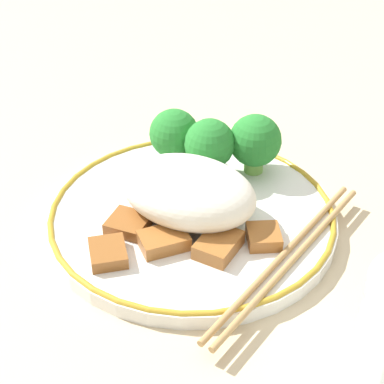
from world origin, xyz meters
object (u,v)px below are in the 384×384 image
chopsticks (288,258)px  broccoli_back_right (174,134)px  broccoli_back_left (255,141)px  plate (192,216)px  broccoli_back_center (210,145)px

chopsticks → broccoli_back_right: bearing=-31.3°
broccoli_back_left → chopsticks: size_ratio=0.26×
plate → broccoli_back_center: (0.01, -0.06, 0.04)m
broccoli_back_center → chopsticks: size_ratio=0.26×
broccoli_back_center → chopsticks: broccoli_back_center is taller
broccoli_back_center → chopsticks: (-0.10, 0.08, -0.03)m
chopsticks → broccoli_back_left: bearing=-56.2°
broccoli_back_center → plate: bearing=100.4°
chopsticks → plate: bearing=-13.8°
plate → broccoli_back_left: bearing=-105.9°
broccoli_back_left → broccoli_back_right: 0.07m
broccoli_back_left → broccoli_back_center: 0.04m
plate → chopsticks: chopsticks is taller
plate → broccoli_back_center: bearing=-79.6°
broccoli_back_right → chopsticks: 0.17m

